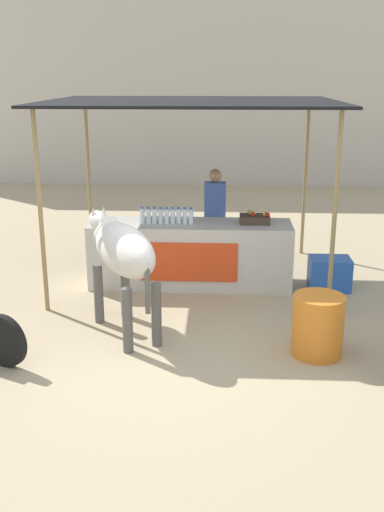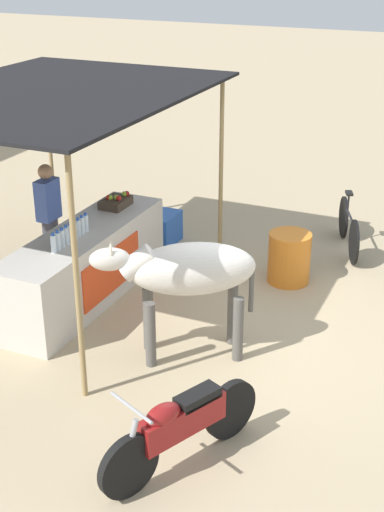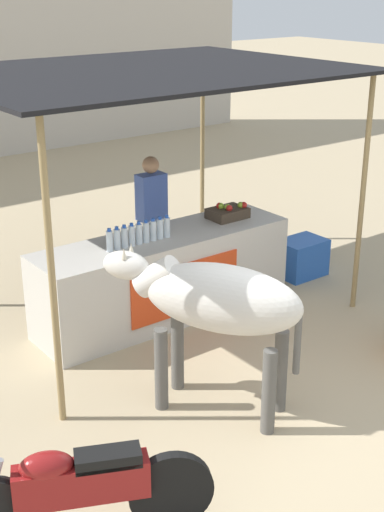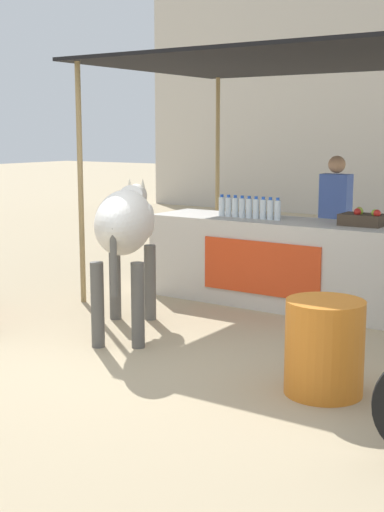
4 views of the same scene
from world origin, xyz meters
TOP-DOWN VIEW (x-y plane):
  - ground_plane at (0.00, 0.00)m, footprint 60.00×60.00m
  - building_wall_far at (0.00, 10.83)m, footprint 16.00×0.50m
  - stall_counter at (0.00, 2.20)m, footprint 3.00×0.82m
  - stall_awning at (0.00, 2.50)m, footprint 4.20×3.20m
  - water_bottle_row at (-0.35, 2.15)m, footprint 0.79×0.07m
  - fruit_crate at (0.95, 2.25)m, footprint 0.44×0.32m
  - vendor_behind_counter at (0.35, 2.95)m, footprint 0.34×0.22m
  - cooler_box at (2.07, 2.10)m, footprint 0.60×0.44m
  - water_barrel at (1.57, -0.10)m, footprint 0.58×0.58m
  - cow at (-0.72, 0.42)m, footprint 1.25×1.75m

SIDE VIEW (x-z plane):
  - ground_plane at x=0.00m, z-range 0.00..0.00m
  - cooler_box at x=2.07m, z-range 0.00..0.48m
  - water_barrel at x=1.57m, z-range 0.00..0.71m
  - stall_counter at x=0.00m, z-range 0.00..0.96m
  - vendor_behind_counter at x=0.35m, z-range 0.02..1.67m
  - fruit_crate at x=0.95m, z-range 0.94..1.12m
  - cow at x=-0.72m, z-range 0.32..1.75m
  - water_bottle_row at x=-0.35m, z-range 0.95..1.20m
  - stall_awning at x=0.00m, z-range 1.25..3.96m
  - building_wall_far at x=0.00m, z-range 0.00..5.72m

